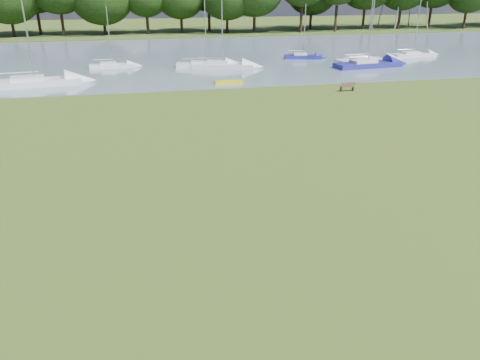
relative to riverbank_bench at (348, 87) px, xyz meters
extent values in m
plane|color=olive|center=(-14.12, -18.73, -0.40)|extent=(220.00, 220.00, 0.00)
cube|color=slate|center=(-14.12, 23.27, -0.40)|extent=(220.00, 40.00, 0.10)
cube|color=#4C6626|center=(-14.12, 53.27, -0.40)|extent=(220.00, 20.00, 0.40)
cube|color=brown|center=(-0.56, 0.05, -0.20)|extent=(0.07, 0.39, 0.39)
cube|color=brown|center=(0.56, 0.06, -0.20)|extent=(0.07, 0.39, 0.39)
cube|color=brown|center=(0.00, 0.06, 0.00)|extent=(1.29, 0.39, 0.04)
cube|color=brown|center=(0.00, -0.11, 0.20)|extent=(1.29, 0.05, 0.39)
cube|color=yellow|center=(-9.56, 5.27, -0.22)|extent=(2.67, 0.71, 0.26)
cylinder|color=black|center=(-37.12, 49.27, 1.91)|extent=(0.55, 0.55, 4.22)
cylinder|color=black|center=(-30.12, 49.27, 2.07)|extent=(0.55, 0.55, 4.54)
cylinder|color=black|center=(-23.12, 49.27, 1.59)|extent=(0.55, 0.55, 3.58)
cylinder|color=black|center=(-16.12, 49.27, 1.75)|extent=(0.55, 0.55, 3.90)
cylinder|color=black|center=(-9.12, 49.27, 1.91)|extent=(0.55, 0.55, 4.22)
cylinder|color=black|center=(-2.12, 49.27, 2.07)|extent=(0.55, 0.55, 4.54)
cylinder|color=black|center=(4.88, 49.27, 1.59)|extent=(0.55, 0.55, 3.58)
cylinder|color=black|center=(11.88, 49.27, 1.75)|extent=(0.55, 0.55, 3.90)
cylinder|color=black|center=(18.88, 49.27, 1.91)|extent=(0.55, 0.55, 4.22)
cylinder|color=black|center=(25.88, 49.27, 2.07)|extent=(0.55, 0.55, 4.54)
cylinder|color=black|center=(32.88, 49.27, 1.59)|extent=(0.55, 0.55, 3.58)
cylinder|color=black|center=(39.88, 49.27, 1.75)|extent=(0.55, 0.55, 3.90)
cylinder|color=black|center=(46.88, 49.27, 1.91)|extent=(0.55, 0.55, 4.22)
cube|color=white|center=(-20.60, 16.37, -0.05)|extent=(4.94, 1.57, 0.60)
cube|color=white|center=(-20.99, 16.36, 0.31)|extent=(1.75, 1.15, 0.38)
cylinder|color=#A5A8AD|center=(-20.60, 16.37, 3.07)|extent=(0.10, 0.10, 5.99)
cube|color=navy|center=(7.28, 10.88, 0.03)|extent=(7.92, 3.10, 0.76)
cube|color=white|center=(6.67, 10.80, 0.49)|extent=(2.89, 2.02, 0.49)
cylinder|color=#A5A8AD|center=(7.28, 10.88, 4.73)|extent=(0.13, 0.13, 9.06)
cube|color=white|center=(8.49, 13.66, -0.01)|extent=(7.69, 3.06, 0.67)
cube|color=white|center=(7.90, 13.58, 0.39)|extent=(2.81, 1.98, 0.43)
cylinder|color=#A5A8AD|center=(8.49, 13.66, 4.30)|extent=(0.12, 0.12, 8.34)
cube|color=white|center=(16.48, 16.87, -0.04)|extent=(5.93, 2.14, 0.61)
cube|color=white|center=(16.02, 16.83, 0.33)|extent=(2.14, 1.46, 0.39)
cylinder|color=#A5A8AD|center=(16.48, 16.87, 3.48)|extent=(0.10, 0.10, 6.78)
cube|color=white|center=(-27.15, 8.03, 0.05)|extent=(8.26, 3.19, 0.80)
cube|color=white|center=(-27.79, 7.96, 0.53)|extent=(3.01, 2.09, 0.51)
cylinder|color=#A5A8AD|center=(-27.15, 8.03, 5.25)|extent=(0.14, 0.14, 10.06)
cube|color=white|center=(-10.35, 14.64, -0.05)|extent=(6.84, 2.86, 0.61)
cube|color=white|center=(-10.88, 14.72, 0.32)|extent=(2.52, 1.80, 0.39)
cylinder|color=#A5A8AD|center=(-10.35, 14.64, 3.53)|extent=(0.10, 0.10, 6.90)
cube|color=navy|center=(2.27, 18.27, -0.04)|extent=(4.76, 2.22, 0.61)
cube|color=white|center=(1.91, 18.34, 0.33)|extent=(1.78, 1.33, 0.40)
cylinder|color=#A5A8AD|center=(2.27, 18.27, 3.06)|extent=(0.11, 0.11, 5.93)
cube|color=white|center=(-8.65, 13.80, 0.00)|extent=(7.06, 3.74, 0.70)
cube|color=white|center=(-9.17, 13.95, 0.42)|extent=(2.71, 2.11, 0.45)
cylinder|color=#A5A8AD|center=(-8.65, 13.80, 4.24)|extent=(0.12, 0.12, 8.19)
camera|label=1|loc=(-17.76, -37.93, 8.53)|focal=35.00mm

